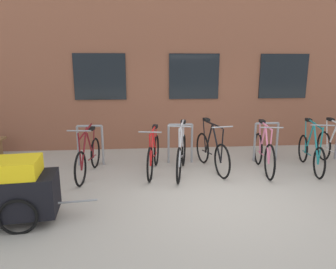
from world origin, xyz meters
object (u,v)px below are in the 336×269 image
(bicycle_pink, at_px, (264,153))
(bicycle_white, at_px, (334,149))
(bike_trailer, at_px, (21,189))
(bicycle_black, at_px, (212,151))
(bicycle_maroon, at_px, (88,157))
(bicycle_teal, at_px, (311,152))
(bicycle_red, at_px, (153,154))
(bicycle_silver, at_px, (181,154))

(bicycle_pink, height_order, bicycle_white, bicycle_pink)
(bicycle_white, height_order, bike_trailer, bicycle_white)
(bicycle_black, relative_size, bicycle_maroon, 0.99)
(bicycle_teal, relative_size, bicycle_white, 0.98)
(bicycle_white, bearing_deg, bike_trailer, -161.54)
(bicycle_black, distance_m, bicycle_teal, 2.12)
(bicycle_teal, distance_m, bicycle_red, 3.36)
(bicycle_maroon, distance_m, bicycle_teal, 4.67)
(bike_trailer, bearing_deg, bicycle_red, 45.42)
(bicycle_white, bearing_deg, bicycle_pink, -175.16)
(bicycle_teal, bearing_deg, bicycle_white, 10.76)
(bicycle_teal, height_order, bike_trailer, bicycle_teal)
(bicycle_pink, bearing_deg, bicycle_red, 177.14)
(bicycle_black, distance_m, bicycle_red, 1.24)
(bicycle_maroon, height_order, bicycle_teal, bicycle_teal)
(bicycle_teal, height_order, bicycle_pink, bicycle_teal)
(bicycle_maroon, relative_size, bike_trailer, 1.16)
(bicycle_pink, bearing_deg, bicycle_teal, 1.39)
(bicycle_silver, height_order, bike_trailer, bicycle_silver)
(bicycle_silver, bearing_deg, bike_trailer, -143.45)
(bicycle_maroon, height_order, bicycle_white, bicycle_maroon)
(bicycle_silver, bearing_deg, bicycle_pink, -0.63)
(bicycle_black, bearing_deg, bicycle_red, -176.79)
(bicycle_teal, height_order, bicycle_white, bicycle_teal)
(bicycle_pink, relative_size, bicycle_red, 1.01)
(bicycle_black, bearing_deg, bicycle_maroon, -176.58)
(bicycle_pink, distance_m, bicycle_red, 2.31)
(bicycle_maroon, distance_m, bicycle_white, 5.27)
(bicycle_black, relative_size, bicycle_red, 1.02)
(bicycle_black, height_order, bicycle_teal, bicycle_teal)
(bicycle_red, bearing_deg, bicycle_teal, -1.53)
(bicycle_black, relative_size, bike_trailer, 1.15)
(bicycle_white, bearing_deg, bicycle_red, -179.64)
(bike_trailer, bearing_deg, bicycle_black, 32.48)
(bicycle_maroon, relative_size, bicycle_silver, 0.98)
(bicycle_black, xyz_separation_m, bicycle_white, (2.72, -0.04, -0.00))
(bicycle_pink, bearing_deg, bicycle_black, 170.18)
(bicycle_pink, relative_size, bike_trailer, 1.14)
(bicycle_red, bearing_deg, bicycle_black, 3.21)
(bicycle_maroon, bearing_deg, bicycle_teal, -0.08)
(bicycle_maroon, xyz_separation_m, bicycle_red, (1.31, 0.08, 0.00))
(bicycle_red, relative_size, bicycle_silver, 0.95)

